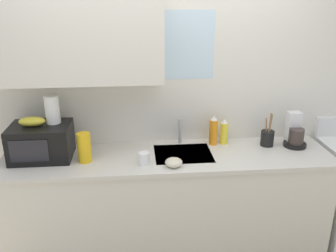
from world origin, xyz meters
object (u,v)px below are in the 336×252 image
(microwave, at_px, (41,142))
(cereal_canister, at_px, (84,148))
(dish_soap_bottle_yellow, at_px, (224,132))
(small_bowl, at_px, (174,162))
(paper_towel_roll, at_px, (52,109))
(utensil_crock, at_px, (267,138))
(banana_bunch, at_px, (32,121))
(dish_soap_bottle_orange, at_px, (213,131))
(mug_white, at_px, (144,158))
(coffee_maker, at_px, (295,133))

(microwave, xyz_separation_m, cereal_canister, (0.34, -0.10, -0.02))
(dish_soap_bottle_yellow, relative_size, small_bowl, 1.70)
(paper_towel_roll, relative_size, small_bowl, 1.69)
(utensil_crock, bearing_deg, cereal_canister, -173.56)
(microwave, xyz_separation_m, paper_towel_roll, (0.10, 0.05, 0.24))
(banana_bunch, distance_m, cereal_canister, 0.44)
(dish_soap_bottle_orange, bearing_deg, mug_white, -151.23)
(utensil_crock, bearing_deg, banana_bunch, -177.89)
(microwave, xyz_separation_m, dish_soap_bottle_yellow, (1.49, 0.15, -0.03))
(dish_soap_bottle_orange, bearing_deg, microwave, -174.21)
(dish_soap_bottle_yellow, bearing_deg, banana_bunch, -174.52)
(banana_bunch, distance_m, small_bowl, 1.12)
(microwave, bearing_deg, mug_white, -13.39)
(dish_soap_bottle_orange, bearing_deg, small_bowl, -134.29)
(banana_bunch, xyz_separation_m, small_bowl, (1.06, -0.25, -0.27))
(coffee_maker, relative_size, dish_soap_bottle_orange, 1.10)
(paper_towel_roll, bearing_deg, small_bowl, -18.22)
(dish_soap_bottle_yellow, distance_m, cereal_canister, 1.17)
(cereal_canister, xyz_separation_m, small_bowl, (0.67, -0.15, -0.08))
(dish_soap_bottle_yellow, height_order, cereal_canister, cereal_canister)
(banana_bunch, height_order, cereal_canister, banana_bunch)
(dish_soap_bottle_yellow, bearing_deg, microwave, -174.28)
(microwave, height_order, dish_soap_bottle_yellow, microwave)
(coffee_maker, relative_size, cereal_canister, 1.21)
(microwave, height_order, coffee_maker, coffee_maker)
(banana_bunch, xyz_separation_m, coffee_maker, (2.12, 0.06, -0.20))
(paper_towel_roll, relative_size, cereal_canister, 0.95)
(dish_soap_bottle_orange, relative_size, mug_white, 2.67)
(utensil_crock, bearing_deg, paper_towel_roll, -179.35)
(cereal_canister, bearing_deg, banana_bunch, 165.62)
(coffee_maker, distance_m, dish_soap_bottle_yellow, 0.59)
(mug_white, bearing_deg, dish_soap_bottle_orange, 28.77)
(dish_soap_bottle_orange, xyz_separation_m, utensil_crock, (0.45, -0.07, -0.05))
(utensil_crock, bearing_deg, coffee_maker, -2.85)
(dish_soap_bottle_yellow, bearing_deg, small_bowl, -140.12)
(dish_soap_bottle_yellow, bearing_deg, coffee_maker, -8.65)
(dish_soap_bottle_yellow, height_order, utensil_crock, utensil_crock)
(paper_towel_roll, relative_size, dish_soap_bottle_orange, 0.87)
(small_bowl, bearing_deg, cereal_canister, 167.40)
(microwave, xyz_separation_m, utensil_crock, (1.84, 0.07, -0.06))
(paper_towel_roll, bearing_deg, cereal_canister, -32.01)
(mug_white, distance_m, small_bowl, 0.23)
(dish_soap_bottle_yellow, xyz_separation_m, utensil_crock, (0.36, -0.08, -0.03))
(coffee_maker, xyz_separation_m, dish_soap_bottle_orange, (-0.68, 0.08, 0.02))
(dish_soap_bottle_yellow, xyz_separation_m, cereal_canister, (-1.15, -0.25, 0.01))
(mug_white, bearing_deg, banana_bunch, 167.27)
(coffee_maker, height_order, mug_white, coffee_maker)
(cereal_canister, bearing_deg, coffee_maker, 5.22)
(banana_bunch, xyz_separation_m, dish_soap_bottle_yellow, (1.54, 0.15, -0.20))
(paper_towel_roll, xyz_separation_m, small_bowl, (0.91, -0.30, -0.35))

